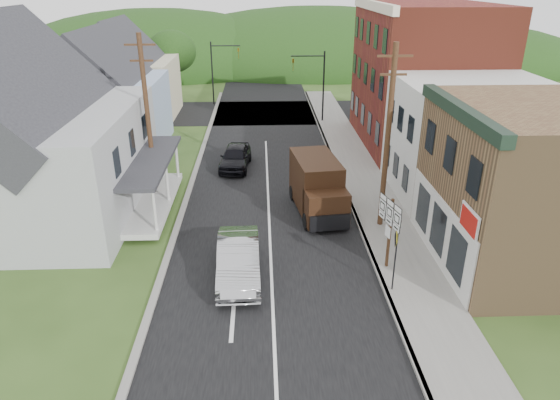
{
  "coord_description": "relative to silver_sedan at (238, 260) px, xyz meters",
  "views": [
    {
      "loc": [
        -0.33,
        -18.85,
        11.57
      ],
      "look_at": [
        0.48,
        2.05,
        2.2
      ],
      "focal_mm": 32.0,
      "sensor_mm": 36.0,
      "label": 1
    }
  ],
  "objects": [
    {
      "name": "house_gray",
      "position": [
        -10.63,
        6.91,
        3.42
      ],
      "size": [
        10.2,
        12.24,
        8.35
      ],
      "color": "#ADB0B3",
      "rests_on": "ground"
    },
    {
      "name": "tree_left_d",
      "position": [
        -7.63,
        32.91,
        4.07
      ],
      "size": [
        4.8,
        4.8,
        6.94
      ],
      "color": "#382616",
      "rests_on": "ground"
    },
    {
      "name": "sidewalk_right",
      "position": [
        7.27,
        8.91,
        -0.74
      ],
      "size": [
        2.8,
        55.0,
        0.15
      ],
      "primitive_type": "cube",
      "color": "slate",
      "rests_on": "ground"
    },
    {
      "name": "route_sign_cluster",
      "position": [
        6.31,
        0.37,
        1.39
      ],
      "size": [
        0.5,
        1.77,
        3.17
      ],
      "rotation": [
        0.0,
        0.0,
        0.24
      ],
      "color": "#472D19",
      "rests_on": "sidewalk_right"
    },
    {
      "name": "tree_left_c",
      "position": [
        -17.63,
        20.91,
        5.12
      ],
      "size": [
        5.8,
        5.8,
        8.41
      ],
      "color": "#382616",
      "rests_on": "ground"
    },
    {
      "name": "utility_pole_left",
      "position": [
        -5.13,
        8.91,
        3.84
      ],
      "size": [
        1.6,
        0.26,
        9.0
      ],
      "color": "#472D19",
      "rests_on": "ground"
    },
    {
      "name": "storefront_white",
      "position": [
        12.67,
        8.41,
        2.44
      ],
      "size": [
        8.0,
        7.0,
        6.5
      ],
      "primitive_type": "cube",
      "color": "silver",
      "rests_on": "ground"
    },
    {
      "name": "delivery_van",
      "position": [
        3.95,
        6.19,
        0.66
      ],
      "size": [
        2.74,
        5.44,
        2.92
      ],
      "rotation": [
        0.0,
        0.0,
        0.13
      ],
      "color": "black",
      "rests_on": "ground"
    },
    {
      "name": "ground",
      "position": [
        1.37,
        0.91,
        -0.81
      ],
      "size": [
        120.0,
        120.0,
        0.0
      ],
      "primitive_type": "plane",
      "color": "#2D4719",
      "rests_on": "ground"
    },
    {
      "name": "dark_sedan",
      "position": [
        -0.7,
        13.21,
        -0.05
      ],
      "size": [
        2.22,
        4.6,
        1.52
      ],
      "primitive_type": "imported",
      "rotation": [
        0.0,
        0.0,
        -0.1
      ],
      "color": "black",
      "rests_on": "ground"
    },
    {
      "name": "traffic_signal_right",
      "position": [
        5.67,
        24.41,
        2.94
      ],
      "size": [
        2.87,
        0.2,
        6.0
      ],
      "color": "black",
      "rests_on": "ground"
    },
    {
      "name": "storefront_tan",
      "position": [
        12.67,
        0.91,
        2.69
      ],
      "size": [
        8.0,
        8.0,
        7.0
      ],
      "primitive_type": "cube",
      "color": "brown",
      "rests_on": "ground"
    },
    {
      "name": "warning_sign",
      "position": [
        6.14,
        -1.37,
        1.03
      ],
      "size": [
        0.17,
        0.73,
        2.66
      ],
      "rotation": [
        0.0,
        0.0,
        -0.16
      ],
      "color": "black",
      "rests_on": "sidewalk_right"
    },
    {
      "name": "road",
      "position": [
        1.37,
        10.91,
        -0.81
      ],
      "size": [
        9.0,
        90.0,
        0.02
      ],
      "primitive_type": "cube",
      "color": "black",
      "rests_on": "ground"
    },
    {
      "name": "storefront_red",
      "position": [
        12.67,
        17.91,
        4.19
      ],
      "size": [
        8.0,
        12.0,
        10.0
      ],
      "primitive_type": "cube",
      "color": "maroon",
      "rests_on": "ground"
    },
    {
      "name": "traffic_signal_left",
      "position": [
        -2.94,
        31.41,
        2.94
      ],
      "size": [
        2.87,
        0.2,
        6.0
      ],
      "color": "black",
      "rests_on": "ground"
    },
    {
      "name": "curb_left",
      "position": [
        -3.28,
        8.91,
        -0.75
      ],
      "size": [
        0.3,
        55.0,
        0.12
      ],
      "primitive_type": "cube",
      "color": "slate",
      "rests_on": "ground"
    },
    {
      "name": "house_blue",
      "position": [
        -9.63,
        17.91,
        2.88
      ],
      "size": [
        7.14,
        8.16,
        7.28
      ],
      "color": "#9BAED3",
      "rests_on": "ground"
    },
    {
      "name": "cross_road",
      "position": [
        1.37,
        27.91,
        -0.81
      ],
      "size": [
        60.0,
        9.0,
        0.02
      ],
      "primitive_type": "cube",
      "color": "black",
      "rests_on": "ground"
    },
    {
      "name": "forested_ridge",
      "position": [
        1.37,
        55.91,
        -0.81
      ],
      "size": [
        90.0,
        30.0,
        16.0
      ],
      "primitive_type": "ellipsoid",
      "color": "#17320F",
      "rests_on": "ground"
    },
    {
      "name": "house_cream",
      "position": [
        -10.13,
        26.91,
        2.88
      ],
      "size": [
        7.14,
        8.16,
        7.28
      ],
      "color": "beige",
      "rests_on": "ground"
    },
    {
      "name": "curb_right",
      "position": [
        5.92,
        8.91,
        -0.74
      ],
      "size": [
        0.2,
        55.0,
        0.15
      ],
      "primitive_type": "cube",
      "color": "slate",
      "rests_on": "ground"
    },
    {
      "name": "utility_pole_right",
      "position": [
        6.97,
        4.41,
        3.84
      ],
      "size": [
        1.6,
        0.26,
        9.0
      ],
      "color": "#472D19",
      "rests_on": "ground"
    },
    {
      "name": "silver_sedan",
      "position": [
        0.0,
        0.0,
        0.0
      ],
      "size": [
        1.89,
        4.99,
        1.63
      ],
      "primitive_type": "imported",
      "rotation": [
        0.0,
        0.0,
        0.03
      ],
      "color": "#A5A6AA",
      "rests_on": "ground"
    }
  ]
}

